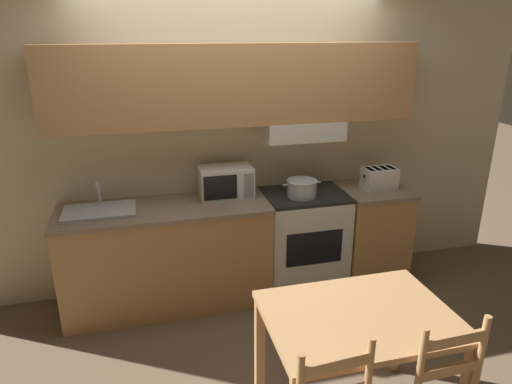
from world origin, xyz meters
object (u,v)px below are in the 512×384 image
cooking_pot (302,188)px  toaster (379,178)px  microwave (226,182)px  sink_basin (99,210)px  stove_range (303,240)px  dining_table (358,331)px

cooking_pot → toaster: (0.74, 0.03, 0.02)m
microwave → sink_basin: 1.03m
microwave → toaster: size_ratio=1.47×
cooking_pot → toaster: size_ratio=1.13×
cooking_pot → sink_basin: bearing=178.2°
microwave → toaster: (1.35, -0.14, -0.03)m
stove_range → cooking_pot: (-0.05, -0.07, 0.52)m
stove_range → microwave: (-0.67, 0.10, 0.57)m
microwave → sink_basin: size_ratio=0.81×
stove_range → sink_basin: sink_basin is taller
stove_range → cooking_pot: 0.53m
toaster → sink_basin: 2.37m
stove_range → dining_table: (-0.25, -1.56, 0.20)m
cooking_pot → sink_basin: size_ratio=0.62×
cooking_pot → toaster: toaster is taller
microwave → toaster: 1.36m
stove_range → sink_basin: size_ratio=1.62×
toaster → microwave: bearing=174.3°
stove_range → sink_basin: (-1.69, -0.02, 0.46)m
toaster → dining_table: toaster is taller
microwave → dining_table: (0.42, -1.66, -0.37)m
cooking_pot → toaster: 0.74m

